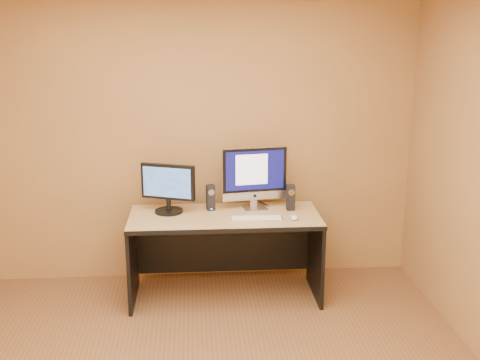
% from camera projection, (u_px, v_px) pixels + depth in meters
% --- Properties ---
extents(walls, '(4.00, 4.00, 2.60)m').
position_uv_depth(walls, '(192.00, 206.00, 3.41)').
color(walls, olive).
rests_on(walls, ground).
extents(desk, '(1.60, 0.71, 0.74)m').
position_uv_depth(desk, '(225.00, 256.00, 5.11)').
color(desk, tan).
rests_on(desk, ground).
extents(imac, '(0.59, 0.28, 0.55)m').
position_uv_depth(imac, '(255.00, 178.00, 5.13)').
color(imac, '#B4B4B8').
rests_on(imac, desk).
extents(second_monitor, '(0.53, 0.39, 0.42)m').
position_uv_depth(second_monitor, '(168.00, 189.00, 5.04)').
color(second_monitor, black).
rests_on(second_monitor, desk).
extents(speaker_left, '(0.08, 0.08, 0.22)m').
position_uv_depth(speaker_left, '(211.00, 198.00, 5.13)').
color(speaker_left, black).
rests_on(speaker_left, desk).
extents(speaker_right, '(0.07, 0.07, 0.22)m').
position_uv_depth(speaker_right, '(291.00, 197.00, 5.14)').
color(speaker_right, black).
rests_on(speaker_right, desk).
extents(keyboard, '(0.43, 0.13, 0.02)m').
position_uv_depth(keyboard, '(256.00, 218.00, 4.92)').
color(keyboard, silver).
rests_on(keyboard, desk).
extents(mouse, '(0.07, 0.11, 0.04)m').
position_uv_depth(mouse, '(294.00, 217.00, 4.91)').
color(mouse, white).
rests_on(mouse, desk).
extents(cable_a, '(0.09, 0.20, 0.01)m').
position_uv_depth(cable_a, '(263.00, 203.00, 5.34)').
color(cable_a, black).
rests_on(cable_a, desk).
extents(cable_b, '(0.05, 0.17, 0.01)m').
position_uv_depth(cable_b, '(253.00, 203.00, 5.33)').
color(cable_b, black).
rests_on(cable_b, desk).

